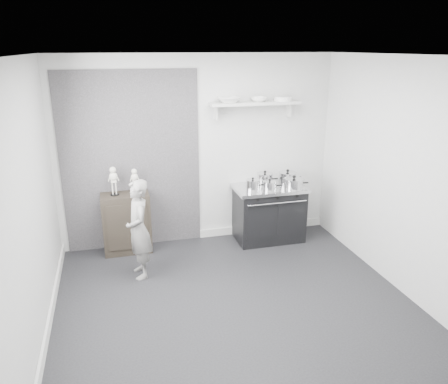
{
  "coord_description": "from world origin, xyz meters",
  "views": [
    {
      "loc": [
        -1.22,
        -4.22,
        2.78
      ],
      "look_at": [
        0.16,
        0.95,
        0.99
      ],
      "focal_mm": 35.0,
      "sensor_mm": 36.0,
      "label": 1
    }
  ],
  "objects": [
    {
      "name": "bowl_small",
      "position": [
        0.86,
        1.67,
        2.08
      ],
      "size": [
        0.23,
        0.23,
        0.07
      ],
      "primitive_type": "imported",
      "color": "white",
      "rests_on": "wall_shelf"
    },
    {
      "name": "bowl_large",
      "position": [
        0.42,
        1.67,
        2.08
      ],
      "size": [
        0.32,
        0.32,
        0.08
      ],
      "primitive_type": "imported",
      "color": "white",
      "rests_on": "wall_shelf"
    },
    {
      "name": "skeleton_full",
      "position": [
        -1.21,
        1.61,
        1.08
      ],
      "size": [
        0.13,
        0.08,
        0.46
      ],
      "primitive_type": null,
      "color": "beige",
      "rests_on": "side_cabinet"
    },
    {
      "name": "side_cabinet",
      "position": [
        -1.08,
        1.61,
        0.43
      ],
      "size": [
        0.65,
        0.38,
        0.85
      ],
      "primitive_type": "cube",
      "color": "black",
      "rests_on": "ground"
    },
    {
      "name": "skeleton_torso",
      "position": [
        -0.93,
        1.61,
        1.05
      ],
      "size": [
        0.11,
        0.07,
        0.4
      ],
      "primitive_type": null,
      "color": "beige",
      "rests_on": "side_cabinet"
    },
    {
      "name": "room_shell",
      "position": [
        -0.09,
        0.15,
        1.64
      ],
      "size": [
        4.02,
        3.62,
        2.71
      ],
      "color": "beige",
      "rests_on": "ground"
    },
    {
      "name": "wall_shelf",
      "position": [
        0.8,
        1.68,
        2.01
      ],
      "size": [
        1.3,
        0.26,
        0.24
      ],
      "color": "silver",
      "rests_on": "room_shell"
    },
    {
      "name": "pot_front_center",
      "position": [
        0.93,
        1.32,
        0.9
      ],
      "size": [
        0.28,
        0.19,
        0.17
      ],
      "color": "silver",
      "rests_on": "stove"
    },
    {
      "name": "pot_back_right",
      "position": [
        1.31,
        1.58,
        0.92
      ],
      "size": [
        0.35,
        0.27,
        0.21
      ],
      "color": "silver",
      "rests_on": "stove"
    },
    {
      "name": "pot_front_left",
      "position": [
        0.69,
        1.36,
        0.91
      ],
      "size": [
        0.28,
        0.2,
        0.2
      ],
      "color": "silver",
      "rests_on": "stove"
    },
    {
      "name": "pot_back_left",
      "position": [
        0.95,
        1.58,
        0.92
      ],
      "size": [
        0.32,
        0.24,
        0.22
      ],
      "color": "silver",
      "rests_on": "stove"
    },
    {
      "name": "ground",
      "position": [
        0.0,
        0.0,
        0.0
      ],
      "size": [
        4.0,
        4.0,
        0.0
      ],
      "primitive_type": "plane",
      "color": "black",
      "rests_on": "ground"
    },
    {
      "name": "child",
      "position": [
        -0.96,
        0.84,
        0.63
      ],
      "size": [
        0.35,
        0.49,
        1.27
      ],
      "primitive_type": "imported",
      "rotation": [
        0.0,
        0.0,
        -1.46
      ],
      "color": "slate",
      "rests_on": "ground"
    },
    {
      "name": "pot_front_right",
      "position": [
        1.3,
        1.33,
        0.9
      ],
      "size": [
        0.36,
        0.28,
        0.19
      ],
      "color": "silver",
      "rests_on": "stove"
    },
    {
      "name": "plate_stack",
      "position": [
        1.22,
        1.67,
        2.07
      ],
      "size": [
        0.26,
        0.26,
        0.06
      ],
      "primitive_type": "cylinder",
      "color": "white",
      "rests_on": "wall_shelf"
    },
    {
      "name": "stove",
      "position": [
        0.99,
        1.48,
        0.42
      ],
      "size": [
        1.04,
        0.65,
        0.83
      ],
      "color": "black",
      "rests_on": "ground"
    }
  ]
}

